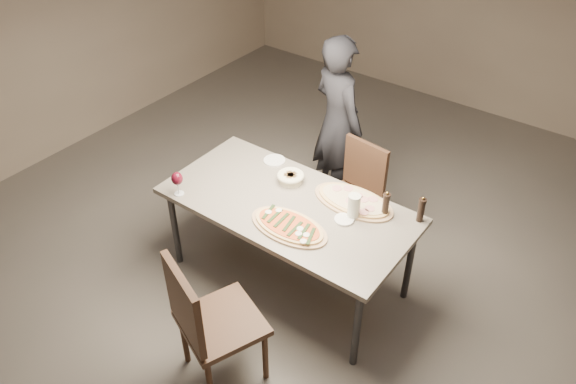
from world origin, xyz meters
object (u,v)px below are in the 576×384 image
Objects in this scene: chair_far at (356,189)px; diner at (337,123)px; ham_pizza at (353,201)px; dining_table at (288,209)px; chair_near at (206,319)px; zucchini_pizza at (289,226)px; carafe at (354,206)px; bread_basket at (291,177)px; pepper_mill_left at (386,205)px.

diner is (-0.43, 0.37, 0.29)m from chair_far.
chair_far is (-0.23, 0.45, -0.27)m from ham_pizza.
diner reaches higher than chair_far.
dining_table is 0.47m from ham_pizza.
ham_pizza is 1.05m from diner.
chair_far is (0.01, 1.73, -0.07)m from chair_near.
chair_near is at bearing -117.40° from ham_pizza.
carafe is at bearing 53.79° from zucchini_pizza.
chair_far is (-0.31, 0.58, -0.35)m from carafe.
zucchini_pizza is at bearing -54.86° from bread_basket.
pepper_mill_left is 0.22m from carafe.
carafe reaches higher than chair_far.
bread_basket is at bearing 68.71° from chair_far.
zucchini_pizza reaches higher than ham_pizza.
chair_far is 0.63m from diner.
pepper_mill_left reaches higher than carafe.
bread_basket reaches higher than zucchini_pizza.
ham_pizza is 0.61× the size of chair_near.
diner is at bearing 111.96° from ham_pizza.
zucchini_pizza is (0.16, -0.21, 0.07)m from dining_table.
ham_pizza is at bearing -178.62° from pepper_mill_left.
zucchini_pizza is 0.98m from chair_far.
carafe is (-0.17, -0.14, -0.01)m from pepper_mill_left.
dining_table is 0.27m from bread_basket.
pepper_mill_left is at bearing 25.04° from dining_table.
chair_far reaches higher than ham_pizza.
carafe is (0.45, 0.15, 0.15)m from dining_table.
carafe is 1.22m from chair_near.
zucchini_pizza is at bearing 130.63° from diner.
dining_table is 0.49m from carafe.
pepper_mill_left is 0.13× the size of diner.
diner is (-0.29, 1.10, 0.09)m from dining_table.
chair_near is 1.14× the size of chair_far.
dining_table is at bearing 119.20° from chair_near.
chair_near is 0.64× the size of diner.
carafe is 0.74m from chair_far.
carafe is at bearing 124.70° from chair_far.
chair_far is (-0.47, 0.44, -0.35)m from pepper_mill_left.
dining_table is 0.69m from pepper_mill_left.
ham_pizza is 3.02× the size of bread_basket.
dining_table is at bearing 86.14° from chair_far.
bread_basket is at bearing 127.32° from zucchini_pizza.
dining_table is at bearing -154.96° from pepper_mill_left.
diner is at bearing 137.98° from pepper_mill_left.
pepper_mill_left is 1.12× the size of carafe.
pepper_mill_left reaches higher than ham_pizza.
carafe is 0.20× the size of chair_far.
bread_basket is 0.99× the size of pepper_mill_left.
bread_basket is at bearing 170.46° from ham_pizza.
pepper_mill_left reaches higher than zucchini_pizza.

